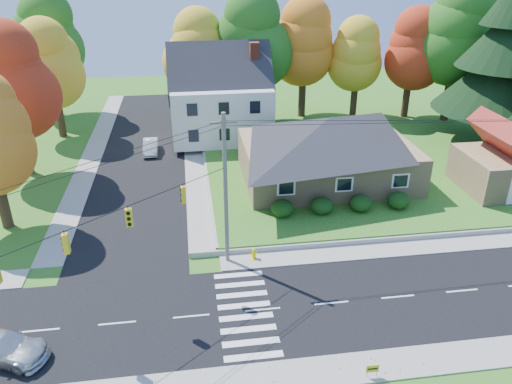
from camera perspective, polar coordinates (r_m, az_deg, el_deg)
ground at (r=28.87m, az=0.77°, el=-13.31°), size 120.00×120.00×0.00m
road_main at (r=28.86m, az=0.77°, el=-13.29°), size 90.00×8.00×0.02m
road_cross at (r=51.61m, az=-12.65°, el=4.56°), size 8.00×44.00×0.02m
sidewalk_north at (r=32.83m, az=-0.60°, el=-7.79°), size 90.00×2.00×0.08m
sidewalk_south at (r=25.22m, az=2.65°, el=-20.35°), size 90.00×2.00×0.08m
lawn at (r=49.54m, az=11.95°, el=4.02°), size 30.00×30.00×0.50m
ranch_house at (r=42.53m, az=8.14°, el=5.00°), size 14.60×10.60×5.40m
colonial_house at (r=52.04m, az=-4.03°, el=10.61°), size 10.40×8.40×9.60m
garage at (r=45.30m, az=26.85°, el=3.13°), size 7.30×6.30×4.60m
hedge_row at (r=37.84m, az=9.73°, el=-1.39°), size 10.70×1.70×1.27m
traffic_infrastructure at (r=27.06m, az=0.07°, el=-3.05°), size 38.10×10.66×10.00m
tree_lot_0 at (r=56.98m, az=-6.78°, el=15.68°), size 6.72×6.72×12.51m
tree_lot_1 at (r=56.27m, az=-0.42°, el=17.07°), size 7.84×7.84×14.60m
tree_lot_2 at (r=58.44m, az=5.53°, el=16.64°), size 7.28×7.28×13.56m
tree_lot_3 at (r=59.41m, az=11.55°, el=15.13°), size 6.16×6.16×11.47m
tree_lot_4 at (r=60.64m, az=17.48°, el=15.34°), size 6.72×6.72×12.51m
tree_lot_5 at (r=60.42m, az=22.12°, el=16.53°), size 8.40×8.40×15.64m
conifer_east_a at (r=54.37m, az=26.97°, el=13.84°), size 12.80×12.80×16.96m
tree_west_1 at (r=47.40m, az=-26.30°, el=11.38°), size 7.28×7.28×13.56m
tree_west_2 at (r=56.69m, az=-22.42°, el=13.41°), size 6.72×6.72×12.51m
tree_west_3 at (r=64.62m, az=-22.87°, el=15.86°), size 7.84×7.84×14.60m
silver_sedan at (r=28.55m, az=-27.16°, el=-15.44°), size 5.17×3.55×1.39m
white_car at (r=50.90m, az=-11.97°, el=5.12°), size 1.41×3.95×1.30m
fire_hydrant at (r=32.79m, az=-0.23°, el=-7.13°), size 0.45×0.35×0.78m
yard_sign at (r=25.41m, az=13.17°, el=-19.09°), size 0.63×0.05×0.78m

